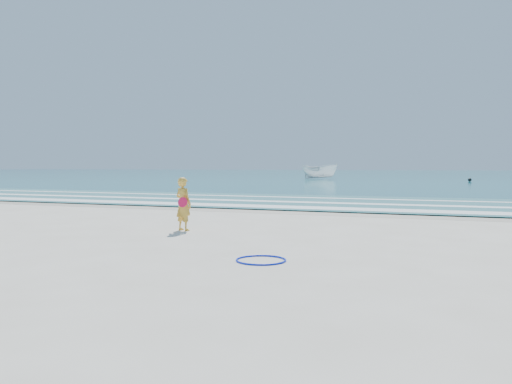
% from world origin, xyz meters
% --- Properties ---
extents(ground, '(400.00, 400.00, 0.00)m').
position_xyz_m(ground, '(0.00, 0.00, 0.00)').
color(ground, silver).
rests_on(ground, ground).
extents(wet_sand, '(400.00, 2.40, 0.00)m').
position_xyz_m(wet_sand, '(0.00, 9.00, 0.00)').
color(wet_sand, '#B2A893').
rests_on(wet_sand, ground).
extents(ocean, '(400.00, 190.00, 0.04)m').
position_xyz_m(ocean, '(0.00, 105.00, 0.02)').
color(ocean, '#19727F').
rests_on(ocean, ground).
extents(shallow, '(400.00, 10.00, 0.01)m').
position_xyz_m(shallow, '(0.00, 14.00, 0.04)').
color(shallow, '#59B7AD').
rests_on(shallow, ocean).
extents(foam_near, '(400.00, 1.40, 0.01)m').
position_xyz_m(foam_near, '(0.00, 10.30, 0.05)').
color(foam_near, white).
rests_on(foam_near, shallow).
extents(foam_mid, '(400.00, 0.90, 0.01)m').
position_xyz_m(foam_mid, '(0.00, 13.20, 0.05)').
color(foam_mid, white).
rests_on(foam_mid, shallow).
extents(foam_far, '(400.00, 0.60, 0.01)m').
position_xyz_m(foam_far, '(0.00, 16.50, 0.05)').
color(foam_far, white).
rests_on(foam_far, shallow).
extents(hoop, '(0.98, 0.98, 0.03)m').
position_xyz_m(hoop, '(2.57, -0.81, 0.02)').
color(hoop, '#0C25DE').
rests_on(hoop, ground).
extents(boat, '(5.48, 3.17, 1.99)m').
position_xyz_m(boat, '(-9.74, 54.88, 1.04)').
color(boat, white).
rests_on(boat, ocean).
extents(buoy, '(0.39, 0.39, 0.39)m').
position_xyz_m(buoy, '(8.19, 49.68, 0.24)').
color(buoy, black).
rests_on(buoy, ocean).
extents(woman, '(0.61, 0.49, 1.44)m').
position_xyz_m(woman, '(-0.89, 2.49, 0.72)').
color(woman, gold).
rests_on(woman, ground).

